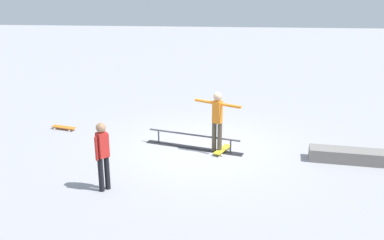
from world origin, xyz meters
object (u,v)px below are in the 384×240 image
loose_skateboard_orange (64,127)px  bystander_red_shirt (103,153)px  skater_main (217,118)px  grind_rail (193,142)px  skateboard_main (222,149)px  skate_ledge (352,156)px

loose_skateboard_orange → bystander_red_shirt: bearing=137.4°
bystander_red_shirt → loose_skateboard_orange: bystander_red_shirt is taller
skater_main → loose_skateboard_orange: bearing=-169.8°
skater_main → loose_skateboard_orange: 5.14m
grind_rail → loose_skateboard_orange: bearing=0.0°
skateboard_main → loose_skateboard_orange: size_ratio=0.98×
skater_main → skateboard_main: bearing=34.1°
skater_main → bystander_red_shirt: bearing=-108.8°
skate_ledge → bystander_red_shirt: size_ratio=1.35×
grind_rail → bystander_red_shirt: size_ratio=1.75×
skater_main → loose_skateboard_orange: skater_main is taller
loose_skateboard_orange → skateboard_main: bearing=179.7°
grind_rail → skate_ledge: bearing=-172.3°
skateboard_main → bystander_red_shirt: size_ratio=0.51×
bystander_red_shirt → skate_ledge: bearing=-29.1°
skate_ledge → bystander_red_shirt: 6.36m
skate_ledge → grind_rail: bearing=-8.2°
skate_ledge → skater_main: (3.52, -0.37, 0.82)m
grind_rail → skateboard_main: grind_rail is taller
skate_ledge → bystander_red_shirt: bearing=18.9°
grind_rail → skater_main: 1.07m
grind_rail → skateboard_main: 0.85m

